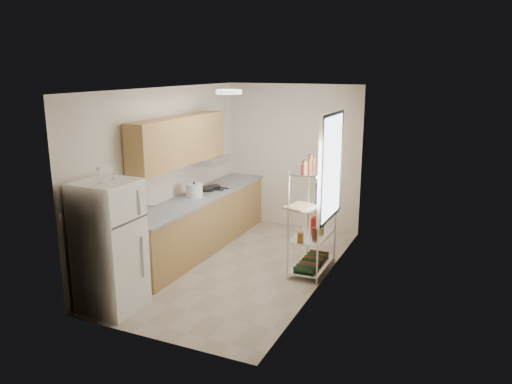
{
  "coord_description": "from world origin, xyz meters",
  "views": [
    {
      "loc": [
        3.03,
        -6.2,
        2.89
      ],
      "look_at": [
        0.14,
        0.25,
        1.11
      ],
      "focal_mm": 35.0,
      "sensor_mm": 36.0,
      "label": 1
    }
  ],
  "objects_px": {
    "rice_cooker": "(194,191)",
    "cutting_board": "(300,207)",
    "frying_pan_large": "(206,189)",
    "refrigerator": "(110,246)",
    "espresso_machine": "(324,190)"
  },
  "relations": [
    {
      "from": "espresso_machine",
      "to": "rice_cooker",
      "type": "bearing_deg",
      "value": -159.21
    },
    {
      "from": "rice_cooker",
      "to": "frying_pan_large",
      "type": "xyz_separation_m",
      "value": [
        -0.04,
        0.44,
        -0.08
      ]
    },
    {
      "from": "refrigerator",
      "to": "rice_cooker",
      "type": "distance_m",
      "value": 2.11
    },
    {
      "from": "rice_cooker",
      "to": "frying_pan_large",
      "type": "height_order",
      "value": "rice_cooker"
    },
    {
      "from": "refrigerator",
      "to": "rice_cooker",
      "type": "bearing_deg",
      "value": 92.09
    },
    {
      "from": "refrigerator",
      "to": "frying_pan_large",
      "type": "bearing_deg",
      "value": 92.63
    },
    {
      "from": "frying_pan_large",
      "to": "cutting_board",
      "type": "relative_size",
      "value": 0.65
    },
    {
      "from": "refrigerator",
      "to": "cutting_board",
      "type": "xyz_separation_m",
      "value": [
        1.76,
        1.83,
        0.22
      ]
    },
    {
      "from": "cutting_board",
      "to": "espresso_machine",
      "type": "distance_m",
      "value": 0.62
    },
    {
      "from": "frying_pan_large",
      "to": "rice_cooker",
      "type": "bearing_deg",
      "value": -96.27
    },
    {
      "from": "rice_cooker",
      "to": "cutting_board",
      "type": "relative_size",
      "value": 0.65
    },
    {
      "from": "rice_cooker",
      "to": "frying_pan_large",
      "type": "bearing_deg",
      "value": 95.18
    },
    {
      "from": "refrigerator",
      "to": "frying_pan_large",
      "type": "xyz_separation_m",
      "value": [
        -0.12,
        2.54,
        0.12
      ]
    },
    {
      "from": "rice_cooker",
      "to": "espresso_machine",
      "type": "bearing_deg",
      "value": 9.03
    },
    {
      "from": "cutting_board",
      "to": "espresso_machine",
      "type": "relative_size",
      "value": 1.48
    }
  ]
}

